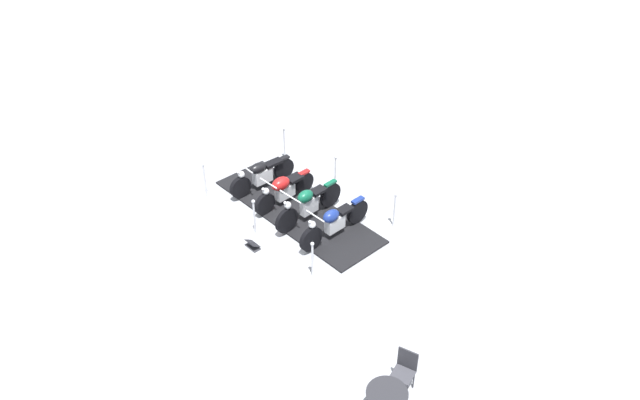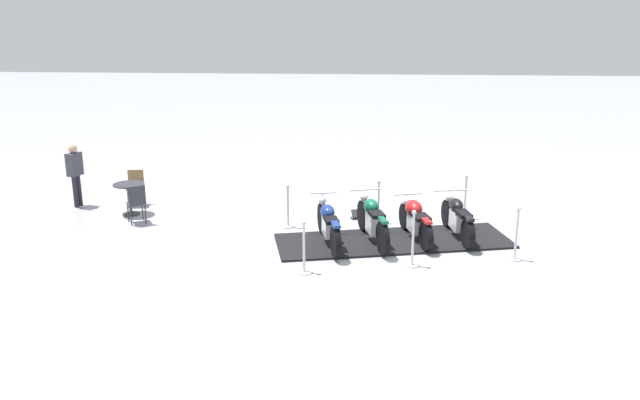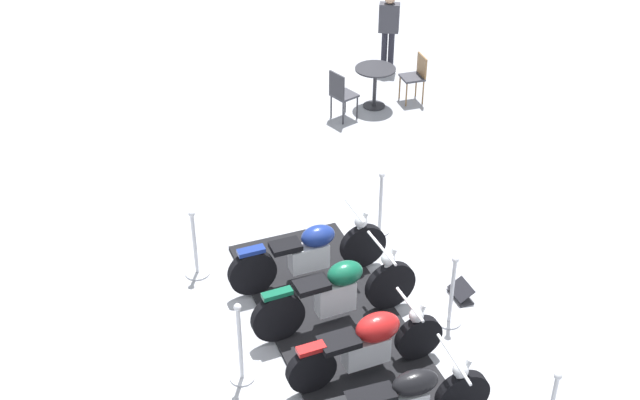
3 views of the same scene
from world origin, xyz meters
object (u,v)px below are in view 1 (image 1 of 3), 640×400
object	(u,v)px
stanchion_right_front	(206,187)
cafe_chair_across_table	(405,369)
stanchion_right_rear	(313,265)
motorcycle_maroon	(284,189)
motorcycle_black	(262,174)
info_placard	(253,245)
motorcycle_forest	(308,203)
stanchion_left_rear	(394,217)
stanchion_left_front	(285,149)
cafe_table	(386,400)
stanchion_right_mid	(255,223)
stanchion_left_mid	(335,179)
motorcycle_navy	(334,222)

from	to	relation	value
stanchion_right_front	cafe_chair_across_table	size ratio (longest dim) A/B	1.16
stanchion_right_front	stanchion_right_rear	bearing A→B (deg)	13.12
motorcycle_maroon	cafe_chair_across_table	distance (m)	6.51
motorcycle_black	motorcycle_maroon	world-z (taller)	motorcycle_black
stanchion_right_rear	info_placard	xyz separation A→B (m)	(-1.65, -0.78, -0.30)
motorcycle_forest	stanchion_right_rear	bearing A→B (deg)	48.70
stanchion_left_rear	cafe_chair_across_table	distance (m)	5.03
motorcycle_black	stanchion_right_front	bearing A→B (deg)	-24.69
info_placard	stanchion_right_front	bearing A→B (deg)	-8.54
stanchion_left_front	cafe_table	world-z (taller)	stanchion_left_front
motorcycle_forest	stanchion_right_front	distance (m)	2.98
stanchion_right_front	stanchion_left_rear	xyz separation A→B (m)	(3.57, 3.69, -0.03)
stanchion_left_front	cafe_table	size ratio (longest dim) A/B	1.43
motorcycle_black	stanchion_right_mid	distance (m)	1.99
stanchion_right_rear	cafe_table	xyz separation A→B (m)	(4.02, -0.71, 0.23)
motorcycle_maroon	stanchion_right_front	size ratio (longest dim) A/B	1.79
info_placard	motorcycle_forest	bearing A→B (deg)	-93.38
stanchion_left_mid	cafe_chair_across_table	xyz separation A→B (m)	(6.33, -2.23, 0.13)
motorcycle_navy	stanchion_right_mid	world-z (taller)	stanchion_right_mid
motorcycle_forest	cafe_chair_across_table	size ratio (longest dim) A/B	2.32
stanchion_right_mid	cafe_table	bearing A→B (deg)	-2.06
motorcycle_black	info_placard	xyz separation A→B (m)	(2.17, -1.29, -0.43)
stanchion_right_rear	stanchion_right_mid	xyz separation A→B (m)	(-2.10, -0.49, -0.02)
motorcycle_maroon	stanchion_right_rear	bearing A→B (deg)	61.18
motorcycle_black	info_placard	bearing A→B (deg)	49.22
motorcycle_maroon	motorcycle_navy	world-z (taller)	motorcycle_navy
stanchion_right_front	cafe_table	world-z (taller)	stanchion_right_front
motorcycle_black	stanchion_left_front	size ratio (longest dim) A/B	1.84
motorcycle_black	motorcycle_navy	bearing A→B (deg)	92.86
motorcycle_navy	stanchion_left_rear	world-z (taller)	stanchion_left_rear
stanchion_right_rear	stanchion_right_front	world-z (taller)	stanchion_right_front
motorcycle_maroon	stanchion_left_rear	bearing A→B (deg)	116.83
motorcycle_maroon	motorcycle_forest	xyz separation A→B (m)	(0.93, 0.22, 0.03)
info_placard	cafe_chair_across_table	size ratio (longest dim) A/B	0.46
stanchion_right_front	info_placard	world-z (taller)	stanchion_right_front
motorcycle_navy	cafe_chair_across_table	bearing A→B (deg)	62.07
stanchion_left_rear	info_placard	size ratio (longest dim) A/B	2.40
stanchion_left_mid	cafe_chair_across_table	size ratio (longest dim) A/B	1.22
motorcycle_navy	stanchion_left_rear	size ratio (longest dim) A/B	2.12
motorcycle_forest	motorcycle_navy	distance (m)	0.96
motorcycle_maroon	cafe_chair_across_table	bearing A→B (deg)	68.82
motorcycle_maroon	cafe_table	size ratio (longest dim) A/B	2.50
motorcycle_navy	stanchion_right_front	bearing A→B (deg)	-69.98
stanchion_right_rear	stanchion_left_rear	xyz separation A→B (m)	(-0.63, 2.71, -0.04)
stanchion_right_front	stanchion_right_mid	world-z (taller)	stanchion_right_front
motorcycle_navy	stanchion_right_rear	bearing A→B (deg)	27.26
stanchion_right_front	stanchion_left_mid	world-z (taller)	stanchion_left_mid
motorcycle_forest	info_placard	world-z (taller)	motorcycle_forest
motorcycle_navy	stanchion_right_front	xyz separation A→B (m)	(-3.20, -2.14, -0.15)
cafe_table	cafe_chair_across_table	distance (m)	0.83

